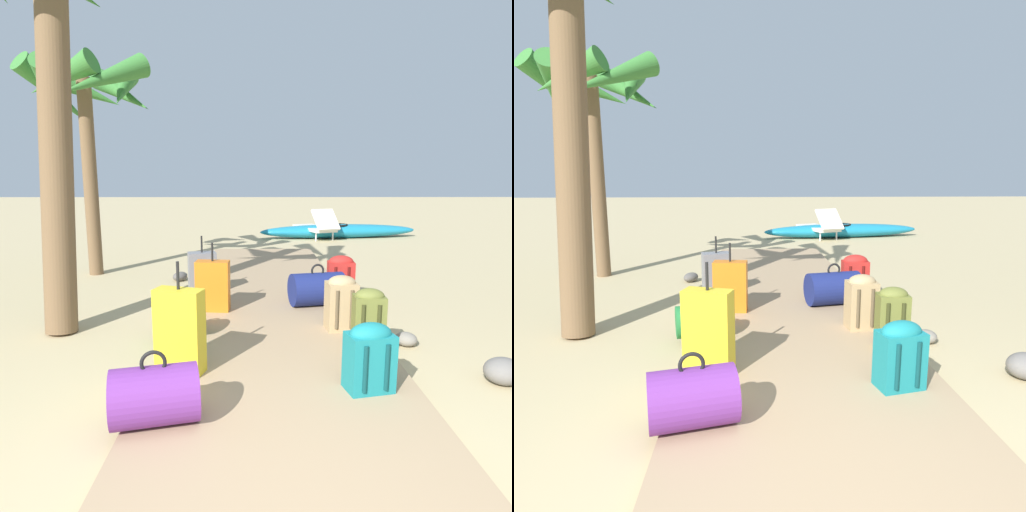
# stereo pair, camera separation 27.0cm
# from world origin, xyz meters

# --- Properties ---
(ground_plane) EXTENTS (60.00, 60.00, 0.00)m
(ground_plane) POSITION_xyz_m (0.00, 3.02, 0.00)
(ground_plane) COLOR tan
(boardwalk) EXTENTS (2.03, 7.56, 0.08)m
(boardwalk) POSITION_xyz_m (0.00, 3.78, 0.04)
(boardwalk) COLOR tan
(boardwalk) RESTS_ON ground
(suitcase_yellow) EXTENTS (0.41, 0.28, 0.89)m
(suitcase_yellow) POSITION_xyz_m (-0.78, 1.66, 0.42)
(suitcase_yellow) COLOR gold
(suitcase_yellow) RESTS_ON boardwalk
(backpack_teal) EXTENTS (0.36, 0.28, 0.51)m
(backpack_teal) POSITION_xyz_m (0.63, 1.35, 0.35)
(backpack_teal) COLOR #197A7F
(backpack_teal) RESTS_ON boardwalk
(duffel_bag_navy) EXTENTS (0.70, 0.51, 0.50)m
(duffel_bag_navy) POSITION_xyz_m (0.56, 3.45, 0.28)
(duffel_bag_navy) COLOR navy
(duffel_bag_navy) RESTS_ON boardwalk
(suitcase_grey) EXTENTS (0.40, 0.30, 0.76)m
(suitcase_grey) POSITION_xyz_m (-0.88, 4.03, 0.35)
(suitcase_grey) COLOR slate
(suitcase_grey) RESTS_ON boardwalk
(backpack_tan) EXTENTS (0.31, 0.27, 0.56)m
(backpack_tan) POSITION_xyz_m (0.68, 2.61, 0.37)
(backpack_tan) COLOR tan
(backpack_tan) RESTS_ON boardwalk
(backpack_red) EXTENTS (0.34, 0.24, 0.53)m
(backpack_red) POSITION_xyz_m (0.92, 3.84, 0.36)
(backpack_red) COLOR red
(backpack_red) RESTS_ON boardwalk
(duffel_bag_green) EXTENTS (0.54, 0.41, 0.42)m
(duffel_bag_green) POSITION_xyz_m (-0.92, 2.47, 0.24)
(duffel_bag_green) COLOR #237538
(duffel_bag_green) RESTS_ON boardwalk
(suitcase_orange) EXTENTS (0.39, 0.23, 0.79)m
(suitcase_orange) POSITION_xyz_m (-0.67, 3.25, 0.37)
(suitcase_orange) COLOR orange
(suitcase_orange) RESTS_ON boardwalk
(duffel_bag_purple) EXTENTS (0.61, 0.48, 0.48)m
(duffel_bag_purple) POSITION_xyz_m (-0.82, 0.93, 0.27)
(duffel_bag_purple) COLOR #6B2D84
(duffel_bag_purple) RESTS_ON boardwalk
(backpack_olive) EXTENTS (0.28, 0.23, 0.57)m
(backpack_olive) POSITION_xyz_m (0.81, 2.05, 0.38)
(backpack_olive) COLOR olive
(backpack_olive) RESTS_ON boardwalk
(palm_tree_far_left) EXTENTS (2.24, 2.28, 3.48)m
(palm_tree_far_left) POSITION_xyz_m (-2.80, 5.55, 2.80)
(palm_tree_far_left) COLOR brown
(palm_tree_far_left) RESTS_ON ground
(lounge_chair) EXTENTS (1.09, 1.65, 0.79)m
(lounge_chair) POSITION_xyz_m (1.46, 9.63, 0.33)
(lounge_chair) COLOR white
(lounge_chair) RESTS_ON ground
(kayak) EXTENTS (4.27, 1.16, 0.37)m
(kayak) POSITION_xyz_m (2.06, 9.80, 0.18)
(kayak) COLOR teal
(kayak) RESTS_ON ground
(rock_left_far) EXTENTS (0.30, 0.33, 0.14)m
(rock_left_far) POSITION_xyz_m (-1.35, 5.01, 0.07)
(rock_left_far) COLOR #5B5651
(rock_left_far) RESTS_ON ground
(rock_right_near) EXTENTS (0.28, 0.28, 0.13)m
(rock_right_near) POSITION_xyz_m (1.26, 2.37, 0.07)
(rock_right_near) COLOR gray
(rock_right_near) RESTS_ON ground
(rock_right_mid) EXTENTS (0.37, 0.35, 0.21)m
(rock_right_mid) POSITION_xyz_m (1.76, 1.59, 0.10)
(rock_right_mid) COLOR slate
(rock_right_mid) RESTS_ON ground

